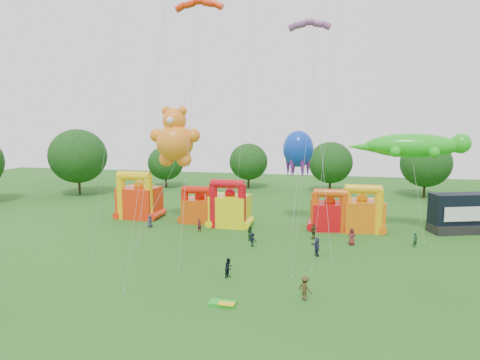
% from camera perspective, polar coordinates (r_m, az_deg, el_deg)
% --- Properties ---
extents(ground, '(160.00, 160.00, 0.00)m').
position_cam_1_polar(ground, '(31.30, -4.46, -18.12)').
color(ground, '#225417').
rests_on(ground, ground).
extents(tree_ring, '(122.93, 125.03, 12.07)m').
position_cam_1_polar(tree_ring, '(30.00, -6.42, -6.55)').
color(tree_ring, '#352314').
rests_on(tree_ring, ground).
extents(bouncy_castle_0, '(5.65, 4.69, 6.74)m').
position_cam_1_polar(bouncy_castle_0, '(61.91, -13.35, -2.59)').
color(bouncy_castle_0, red).
rests_on(bouncy_castle_0, ground).
extents(bouncy_castle_1, '(4.61, 3.79, 5.09)m').
position_cam_1_polar(bouncy_castle_1, '(57.94, -5.40, -3.73)').
color(bouncy_castle_1, '#D6490B').
rests_on(bouncy_castle_1, ground).
extents(bouncy_castle_2, '(5.08, 4.20, 6.29)m').
position_cam_1_polar(bouncy_castle_2, '(55.54, -1.40, -3.75)').
color(bouncy_castle_2, yellow).
rests_on(bouncy_castle_2, ground).
extents(bouncy_castle_3, '(4.99, 4.24, 5.37)m').
position_cam_1_polar(bouncy_castle_3, '(54.99, 11.84, -4.41)').
color(bouncy_castle_3, red).
rests_on(bouncy_castle_3, ground).
extents(bouncy_castle_4, '(5.54, 4.79, 6.00)m').
position_cam_1_polar(bouncy_castle_4, '(55.41, 15.91, -4.21)').
color(bouncy_castle_4, orange).
rests_on(bouncy_castle_4, ground).
extents(stage_trailer, '(7.95, 5.08, 4.87)m').
position_cam_1_polar(stage_trailer, '(59.11, 27.38, -4.00)').
color(stage_trailer, black).
rests_on(stage_trailer, ground).
extents(teddy_bear_kite, '(6.97, 11.48, 15.64)m').
position_cam_1_polar(teddy_bear_kite, '(56.39, -9.49, 2.52)').
color(teddy_bear_kite, orange).
rests_on(teddy_bear_kite, ground).
extents(gecko_kite, '(14.14, 6.48, 12.26)m').
position_cam_1_polar(gecko_kite, '(54.88, 22.18, 2.38)').
color(gecko_kite, green).
rests_on(gecko_kite, ground).
extents(octopus_kite, '(4.02, 7.82, 12.46)m').
position_cam_1_polar(octopus_kite, '(56.79, 7.72, 3.08)').
color(octopus_kite, '#0C39C2').
rests_on(octopus_kite, ground).
extents(parafoil_kites, '(22.29, 16.64, 32.64)m').
position_cam_1_polar(parafoil_kites, '(45.84, -2.20, 8.19)').
color(parafoil_kites, red).
rests_on(parafoil_kites, ground).
extents(diamond_kites, '(24.22, 22.46, 37.03)m').
position_cam_1_polar(diamond_kites, '(42.31, -1.52, 9.70)').
color(diamond_kites, red).
rests_on(diamond_kites, ground).
extents(folded_kite_bundle, '(2.02, 1.14, 0.31)m').
position_cam_1_polar(folded_kite_bundle, '(33.34, -2.32, -16.13)').
color(folded_kite_bundle, green).
rests_on(folded_kite_bundle, ground).
extents(spectator_0, '(0.90, 0.73, 1.60)m').
position_cam_1_polar(spectator_0, '(56.47, -11.91, -5.39)').
color(spectator_0, '#25283F').
rests_on(spectator_0, ground).
extents(spectator_1, '(0.68, 0.71, 1.64)m').
position_cam_1_polar(spectator_1, '(53.16, -5.42, -6.08)').
color(spectator_1, '#4E161E').
rests_on(spectator_1, ground).
extents(spectator_2, '(1.02, 1.05, 1.70)m').
position_cam_1_polar(spectator_2, '(49.45, 1.40, -7.09)').
color(spectator_2, '#173A1B').
rests_on(spectator_2, ground).
extents(spectator_3, '(1.11, 0.83, 1.53)m').
position_cam_1_polar(spectator_3, '(47.09, 1.68, -7.98)').
color(spectator_3, black).
rests_on(spectator_3, ground).
extents(spectator_4, '(1.12, 1.13, 1.92)m').
position_cam_1_polar(spectator_4, '(50.59, 9.79, -6.74)').
color(spectator_4, '#403419').
rests_on(spectator_4, ground).
extents(spectator_5, '(1.30, 1.87, 1.94)m').
position_cam_1_polar(spectator_5, '(44.61, 10.16, -8.76)').
color(spectator_5, '#2B2D48').
rests_on(spectator_5, ground).
extents(spectator_6, '(1.05, 0.82, 1.91)m').
position_cam_1_polar(spectator_6, '(49.21, 14.67, -7.31)').
color(spectator_6, maroon).
rests_on(spectator_6, ground).
extents(spectator_7, '(0.68, 0.66, 1.58)m').
position_cam_1_polar(spectator_7, '(50.61, 22.34, -7.43)').
color(spectator_7, '#16371F').
rests_on(spectator_7, ground).
extents(spectator_8, '(0.88, 1.00, 1.75)m').
position_cam_1_polar(spectator_8, '(38.34, -1.51, -11.63)').
color(spectator_8, black).
rests_on(spectator_8, ground).
extents(spectator_9, '(1.44, 1.33, 1.95)m').
position_cam_1_polar(spectator_9, '(34.20, 8.66, -14.05)').
color(spectator_9, '#3F3519').
rests_on(spectator_9, ground).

